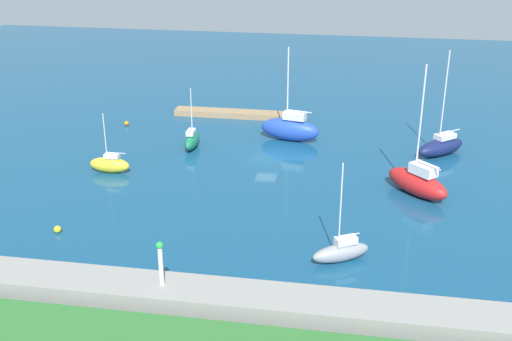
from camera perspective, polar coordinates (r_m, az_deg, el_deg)
water at (r=77.55m, az=0.91°, el=1.08°), size 160.00×160.00×0.00m
pier_dock at (r=92.87m, az=-1.39°, el=5.06°), size 19.28×2.49×0.82m
breakwater at (r=49.95m, az=-4.61°, el=-11.22°), size 64.28×3.89×1.59m
harbor_beacon at (r=49.21m, az=-8.53°, el=-7.93°), size 0.56×0.56×3.73m
sailboat_red_center_basin at (r=69.55m, az=14.23°, el=-0.98°), size 7.32×7.35×14.00m
sailboat_yellow_lone_north at (r=75.10m, az=-12.92°, el=0.55°), size 4.77×1.70×7.09m
sailboat_blue_west_end at (r=83.21m, az=3.07°, el=3.79°), size 8.25×4.17×12.21m
sailboat_gray_by_breakwater at (r=55.97m, az=7.61°, el=-7.16°), size 5.37×3.96×9.20m
sailboat_navy_lone_south at (r=81.44m, az=16.18°, el=2.11°), size 6.99×6.50×13.00m
sailboat_green_east_end at (r=80.91m, az=-5.73°, el=2.73°), size 1.62×5.03×7.71m
mooring_buoy_orange at (r=90.95m, az=-11.48°, el=4.16°), size 0.65×0.65×0.65m
mooring_buoy_yellow at (r=63.06m, az=-17.30°, el=-5.03°), size 0.70×0.70×0.70m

